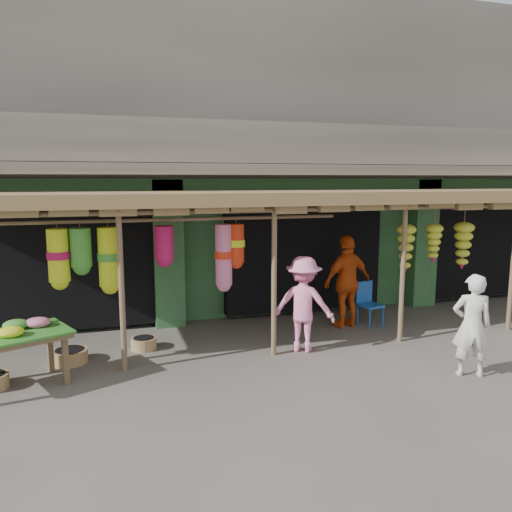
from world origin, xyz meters
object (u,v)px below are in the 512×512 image
object	(u,v)px
flower_table	(9,337)
person_front	(472,325)
blue_chair	(368,301)
person_shopper	(303,304)
person_vendor	(347,282)

from	to	relation	value
flower_table	person_front	bearing A→B (deg)	-36.40
blue_chair	person_shopper	distance (m)	2.20
person_vendor	blue_chair	bearing A→B (deg)	168.43
blue_chair	person_vendor	size ratio (longest dim) A/B	0.48
blue_chair	person_front	xyz separation A→B (m)	(0.15, -2.89, 0.30)
person_front	person_vendor	size ratio (longest dim) A/B	0.85
flower_table	person_vendor	xyz separation A→B (m)	(6.04, 1.38, 0.17)
person_shopper	blue_chair	bearing A→B (deg)	-119.17
flower_table	blue_chair	distance (m)	6.68
blue_chair	person_front	size ratio (longest dim) A/B	0.56
blue_chair	person_vendor	distance (m)	0.66
flower_table	blue_chair	bearing A→B (deg)	-11.73
person_vendor	person_shopper	bearing A→B (deg)	24.92
flower_table	person_vendor	world-z (taller)	person_vendor
flower_table	person_front	size ratio (longest dim) A/B	1.15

